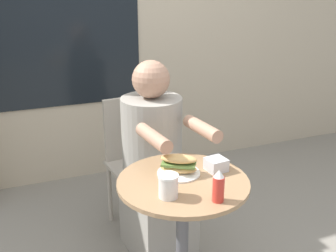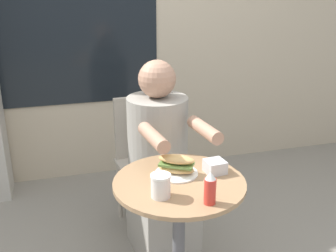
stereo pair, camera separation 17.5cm
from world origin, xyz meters
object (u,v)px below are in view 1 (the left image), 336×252
Objects in this scene: sandwich_on_plate at (179,166)px; condiment_bottle at (218,186)px; drink_cup at (168,186)px; cafe_table at (182,218)px; diner_chair at (135,151)px; seated_diner at (155,174)px.

sandwich_on_plate is 0.29m from condiment_bottle.
drink_cup is at bearing 148.80° from condiment_bottle.
drink_cup is (-0.12, -0.11, 0.25)m from cafe_table.
diner_chair reaches higher than sandwich_on_plate.
drink_cup is 0.72× the size of condiment_bottle.
seated_diner is 8.36× the size of condiment_bottle.
sandwich_on_plate reaches higher than cafe_table.
diner_chair is 8.55× the size of drink_cup.
sandwich_on_plate is (-0.03, -0.42, 0.25)m from seated_diner.
seated_diner is at bearing 86.19° from diner_chair.
diner_chair is 0.74× the size of seated_diner.
seated_diner is 5.81× the size of sandwich_on_plate.
seated_diner is at bearing 85.23° from cafe_table.
cafe_table is 7.06× the size of drink_cup.
condiment_bottle is at bearing -79.93° from sandwich_on_plate.
cafe_table is at bearing 82.09° from diner_chair.
sandwich_on_plate is at bearing 55.40° from drink_cup.
seated_diner is 0.76m from condiment_bottle.
seated_diner is (0.01, -0.35, -0.01)m from diner_chair.
cafe_table is at bearing 43.83° from drink_cup.
condiment_bottle is (0.18, -0.11, 0.02)m from drink_cup.
sandwich_on_plate is 0.22m from drink_cup.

